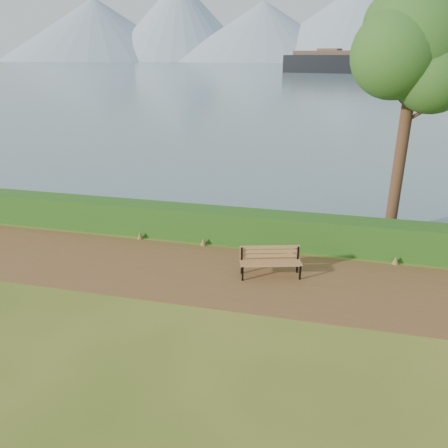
# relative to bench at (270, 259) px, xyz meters

# --- Properties ---
(ground) EXTENTS (140.00, 140.00, 0.00)m
(ground) POSITION_rel_bench_xyz_m (-1.16, -0.57, -0.46)
(ground) COLOR #445A19
(ground) RESTS_ON ground
(path) EXTENTS (40.00, 3.40, 0.01)m
(path) POSITION_rel_bench_xyz_m (-1.16, -0.27, -0.46)
(path) COLOR brown
(path) RESTS_ON ground
(hedge) EXTENTS (32.00, 0.85, 1.00)m
(hedge) POSITION_rel_bench_xyz_m (-1.16, 2.03, 0.04)
(hedge) COLOR #164814
(hedge) RESTS_ON ground
(water) EXTENTS (700.00, 510.00, 0.00)m
(water) POSITION_rel_bench_xyz_m (-1.16, 259.43, -0.46)
(water) COLOR slate
(water) RESTS_ON ground
(mountains) EXTENTS (585.00, 190.00, 70.00)m
(mountains) POSITION_rel_bench_xyz_m (-10.33, 405.48, 27.23)
(mountains) COLOR #7A8DA3
(mountains) RESTS_ON ground
(bench) EXTENTS (1.67, 0.88, 0.80)m
(bench) POSITION_rel_bench_xyz_m (0.00, 0.00, 0.00)
(bench) COLOR black
(bench) RESTS_ON ground
(tree) EXTENTS (3.59, 3.42, 7.63)m
(tree) POSITION_rel_bench_xyz_m (3.42, 3.82, 5.21)
(tree) COLOR #3D2519
(tree) RESTS_ON ground
(cargo_ship) EXTENTS (76.15, 29.42, 22.92)m
(cargo_ship) POSITION_rel_bench_xyz_m (25.18, 138.11, 2.95)
(cargo_ship) COLOR black
(cargo_ship) RESTS_ON ground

